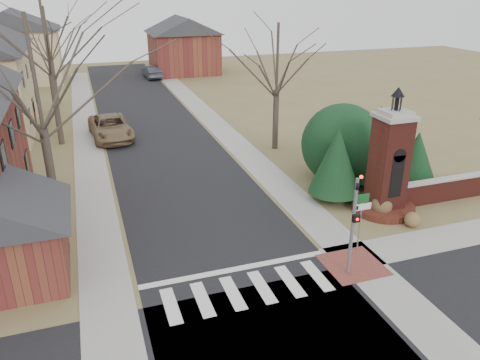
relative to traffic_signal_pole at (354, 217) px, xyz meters
name	(u,v)px	position (x,y,z in m)	size (l,w,h in m)	color
ground	(255,303)	(-4.30, -0.57, -2.59)	(120.00, 120.00, 0.00)	brown
main_street	(157,134)	(-4.30, 21.43, -2.58)	(8.00, 70.00, 0.01)	black
cross_street	(288,359)	(-4.30, -3.57, -2.58)	(120.00, 8.00, 0.01)	black
crosswalk_zone	(248,290)	(-4.30, 0.23, -2.58)	(8.00, 2.20, 0.02)	silver
stop_bar	(235,269)	(-4.30, 1.73, -2.58)	(8.00, 0.35, 0.02)	silver
sidewalk_right_main	(220,128)	(0.90, 21.43, -2.58)	(2.00, 60.00, 0.02)	gray
sidewalk_left	(87,141)	(-9.50, 21.43, -2.58)	(2.00, 60.00, 0.02)	gray
curb_apron	(353,265)	(0.50, 0.43, -2.57)	(2.40, 2.40, 0.02)	brown
traffic_signal_pole	(354,217)	(0.00, 0.00, 0.00)	(0.28, 0.41, 4.50)	slate
sign_post	(361,211)	(1.29, 1.41, -0.64)	(0.90, 0.07, 2.75)	slate
brick_gate_monument	(388,172)	(4.70, 4.42, -0.42)	(3.20, 3.20, 6.47)	maroon
brick_garden_wall	(454,188)	(9.20, 4.43, -1.93)	(7.50, 0.50, 1.30)	maroon
garage_left	(7,230)	(-12.82, 3.92, -0.35)	(4.80, 4.80, 4.29)	brown
house_distant_left	(13,45)	(-16.31, 47.42, 1.66)	(10.80, 8.80, 8.53)	beige
house_distant_right	(183,44)	(3.69, 47.42, 1.06)	(8.80, 8.80, 7.30)	brown
evergreen_near	(336,160)	(2.90, 6.43, -0.29)	(2.80, 2.80, 4.10)	#473D33
evergreen_mid	(377,142)	(6.20, 7.63, 0.01)	(3.40, 3.40, 4.70)	#473D33
evergreen_far	(416,155)	(8.20, 6.63, -0.69)	(2.40, 2.40, 3.30)	#473D33
evergreen_mass	(342,141)	(4.70, 8.93, -0.19)	(4.80, 4.80, 4.80)	black
bare_tree_0	(32,65)	(-11.30, 8.43, 5.11)	(8.05, 8.05, 11.15)	#473D33
bare_tree_1	(44,30)	(-11.30, 21.43, 5.44)	(8.40, 8.40, 11.64)	#473D33
bare_tree_2	(46,29)	(-11.80, 34.43, 4.44)	(7.35, 7.35, 10.19)	#473D33
bare_tree_3	(278,53)	(3.20, 15.43, 4.10)	(7.00, 7.00, 9.70)	#473D33
pickup_truck	(111,127)	(-7.70, 21.62, -1.74)	(2.82, 6.11, 1.70)	olive
distant_car	(152,71)	(-0.90, 44.92, -1.78)	(1.71, 4.90, 1.62)	#393B41
dry_shrub_left	(382,206)	(4.30, 4.03, -2.06)	(1.05, 1.05, 1.05)	brown
dry_shrub_right	(412,220)	(5.00, 2.48, -2.21)	(0.75, 0.75, 0.75)	brown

